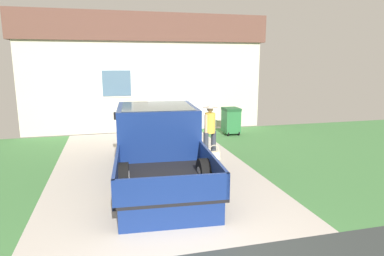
{
  "coord_description": "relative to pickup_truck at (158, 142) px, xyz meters",
  "views": [
    {
      "loc": [
        -1.1,
        -4.41,
        2.85
      ],
      "look_at": [
        1.13,
        4.38,
        1.02
      ],
      "focal_mm": 31.18,
      "sensor_mm": 36.0,
      "label": 1
    }
  ],
  "objects": [
    {
      "name": "wheeled_trash_bin",
      "position": [
        3.44,
        3.66,
        -0.19
      ],
      "size": [
        0.6,
        0.72,
        1.06
      ],
      "color": "#286B38",
      "rests_on": "ground"
    },
    {
      "name": "pickup_truck",
      "position": [
        0.0,
        0.0,
        0.0
      ],
      "size": [
        2.39,
        5.65,
        1.7
      ],
      "rotation": [
        0.0,
        0.0,
        -0.07
      ],
      "color": "navy",
      "rests_on": "ground"
    },
    {
      "name": "person_with_hat",
      "position": [
        1.66,
        0.73,
        0.14
      ],
      "size": [
        0.44,
        0.44,
        1.63
      ],
      "rotation": [
        0.0,
        0.0,
        -2.61
      ],
      "color": "#333842",
      "rests_on": "ground"
    },
    {
      "name": "handbag",
      "position": [
        1.75,
        0.57,
        -0.63
      ],
      "size": [
        0.33,
        0.14,
        0.43
      ],
      "color": "beige",
      "rests_on": "ground"
    },
    {
      "name": "house_with_garage",
      "position": [
        0.37,
        7.72,
        1.63
      ],
      "size": [
        10.15,
        5.47,
        4.73
      ],
      "color": "beige",
      "rests_on": "ground"
    }
  ]
}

